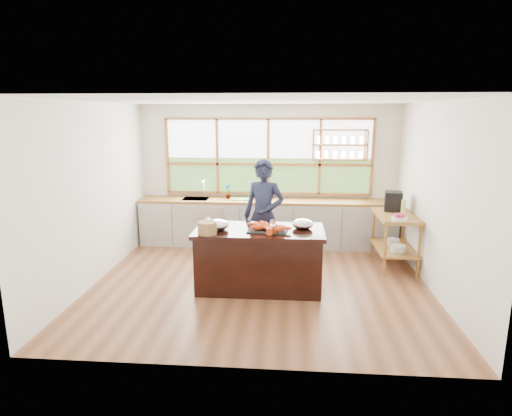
# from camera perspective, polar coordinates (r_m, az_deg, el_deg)

# --- Properties ---
(ground_plane) EXTENTS (5.00, 5.00, 0.00)m
(ground_plane) POSITION_cam_1_polar(r_m,az_deg,el_deg) (6.62, 0.55, -9.91)
(ground_plane) COLOR brown
(room_shell) EXTENTS (5.02, 4.52, 2.71)m
(room_shell) POSITION_cam_1_polar(r_m,az_deg,el_deg) (6.68, 1.09, 5.85)
(room_shell) COLOR white
(room_shell) RESTS_ON ground_plane
(back_counter) EXTENTS (4.90, 0.63, 0.90)m
(back_counter) POSITION_cam_1_polar(r_m,az_deg,el_deg) (8.32, 1.35, -1.90)
(back_counter) COLOR #A7A49E
(back_counter) RESTS_ON ground_plane
(right_shelf_unit) EXTENTS (0.62, 1.10, 0.90)m
(right_shelf_unit) POSITION_cam_1_polar(r_m,az_deg,el_deg) (7.47, 18.09, -3.03)
(right_shelf_unit) COLOR olive
(right_shelf_unit) RESTS_ON ground_plane
(island) EXTENTS (1.85, 0.90, 0.90)m
(island) POSITION_cam_1_polar(r_m,az_deg,el_deg) (6.28, 0.43, -6.77)
(island) COLOR black
(island) RESTS_ON ground_plane
(cook) EXTENTS (0.75, 0.59, 1.83)m
(cook) POSITION_cam_1_polar(r_m,az_deg,el_deg) (6.87, 1.03, -1.06)
(cook) COLOR #1B1F37
(cook) RESTS_ON ground_plane
(potted_plant) EXTENTS (0.18, 0.15, 0.29)m
(potted_plant) POSITION_cam_1_polar(r_m,az_deg,el_deg) (8.33, -3.80, 2.25)
(potted_plant) COLOR slate
(potted_plant) RESTS_ON back_counter
(cutting_board) EXTENTS (0.43, 0.33, 0.01)m
(cutting_board) POSITION_cam_1_polar(r_m,az_deg,el_deg) (8.26, -1.97, 1.21)
(cutting_board) COLOR #51B73B
(cutting_board) RESTS_ON back_counter
(espresso_machine) EXTENTS (0.33, 0.35, 0.33)m
(espresso_machine) POSITION_cam_1_polar(r_m,az_deg,el_deg) (7.64, 17.82, 0.87)
(espresso_machine) COLOR black
(espresso_machine) RESTS_ON right_shelf_unit
(wine_bottle) EXTENTS (0.09, 0.09, 0.29)m
(wine_bottle) POSITION_cam_1_polar(r_m,az_deg,el_deg) (7.20, 19.06, -0.07)
(wine_bottle) COLOR #B1BC58
(wine_bottle) RESTS_ON right_shelf_unit
(fruit_bowl) EXTENTS (0.24, 0.24, 0.11)m
(fruit_bowl) POSITION_cam_1_polar(r_m,az_deg,el_deg) (7.01, 18.60, -1.20)
(fruit_bowl) COLOR silver
(fruit_bowl) RESTS_ON right_shelf_unit
(slate_board) EXTENTS (0.59, 0.46, 0.02)m
(slate_board) POSITION_cam_1_polar(r_m,az_deg,el_deg) (6.06, 1.61, -2.96)
(slate_board) COLOR black
(slate_board) RESTS_ON island
(lobster_pile) EXTENTS (0.55, 0.48, 0.08)m
(lobster_pile) POSITION_cam_1_polar(r_m,az_deg,el_deg) (6.04, 1.53, -2.54)
(lobster_pile) COLOR red
(lobster_pile) RESTS_ON slate_board
(mixing_bowl_left) EXTENTS (0.32, 0.32, 0.15)m
(mixing_bowl_left) POSITION_cam_1_polar(r_m,az_deg,el_deg) (6.14, -5.14, -2.25)
(mixing_bowl_left) COLOR #B9BCC1
(mixing_bowl_left) RESTS_ON island
(mixing_bowl_right) EXTENTS (0.31, 0.31, 0.15)m
(mixing_bowl_right) POSITION_cam_1_polar(r_m,az_deg,el_deg) (6.20, 6.24, -2.14)
(mixing_bowl_right) COLOR #B9BCC1
(mixing_bowl_right) RESTS_ON island
(wine_glass) EXTENTS (0.08, 0.08, 0.22)m
(wine_glass) POSITION_cam_1_polar(r_m,az_deg,el_deg) (5.81, 2.25, -2.10)
(wine_glass) COLOR silver
(wine_glass) RESTS_ON island
(wicker_basket) EXTENTS (0.27, 0.27, 0.17)m
(wicker_basket) POSITION_cam_1_polar(r_m,az_deg,el_deg) (5.92, -6.52, -2.65)
(wicker_basket) COLOR #9F6F44
(wicker_basket) RESTS_ON island
(parchment_roll) EXTENTS (0.20, 0.31, 0.08)m
(parchment_roll) POSITION_cam_1_polar(r_m,az_deg,el_deg) (6.40, -6.10, -1.91)
(parchment_roll) COLOR white
(parchment_roll) RESTS_ON island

